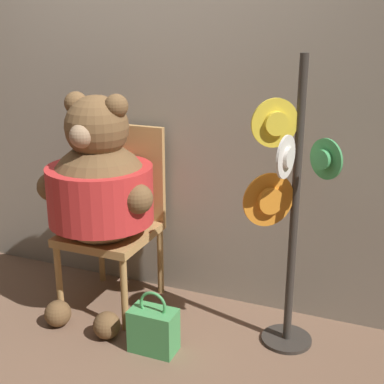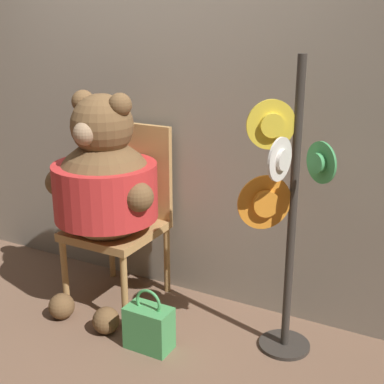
% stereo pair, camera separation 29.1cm
% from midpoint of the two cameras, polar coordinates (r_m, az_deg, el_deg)
% --- Properties ---
extents(ground_plane, '(14.00, 14.00, 0.00)m').
position_cam_midpoint_polar(ground_plane, '(3.27, -6.22, -13.94)').
color(ground_plane, brown).
extents(wall_back, '(8.00, 0.10, 2.39)m').
position_cam_midpoint_polar(wall_back, '(3.37, -0.59, 8.95)').
color(wall_back, gray).
rests_on(wall_back, ground_plane).
extents(chair, '(0.51, 0.54, 1.10)m').
position_cam_midpoint_polar(chair, '(3.36, -4.79, -1.93)').
color(chair, '#B2844C').
rests_on(chair, ground_plane).
extents(teddy_bear, '(0.74, 0.66, 1.34)m').
position_cam_midpoint_polar(teddy_bear, '(3.15, -6.73, 0.75)').
color(teddy_bear, brown).
rests_on(teddy_bear, ground_plane).
extents(hat_display_rack, '(0.46, 0.41, 1.57)m').
position_cam_midpoint_polar(hat_display_rack, '(2.72, 12.79, -1.90)').
color(hat_display_rack, '#332D28').
rests_on(hat_display_rack, ground_plane).
extents(handbag_on_ground, '(0.25, 0.15, 0.36)m').
position_cam_midpoint_polar(handbag_on_ground, '(2.99, -1.76, -14.27)').
color(handbag_on_ground, '#479E56').
rests_on(handbag_on_ground, ground_plane).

